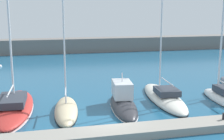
{
  "coord_description": "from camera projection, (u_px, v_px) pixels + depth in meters",
  "views": [
    {
      "loc": [
        -4.03,
        -18.64,
        7.56
      ],
      "look_at": [
        0.99,
        3.03,
        3.08
      ],
      "focal_mm": 49.0,
      "sensor_mm": 36.0,
      "label": 1
    }
  ],
  "objects": [
    {
      "name": "sailboat_ivory_sixth",
      "position": [
        164.0,
        97.0,
        25.76
      ],
      "size": [
        3.05,
        9.24,
        17.01
      ],
      "rotation": [
        0.0,
        0.0,
        1.5
      ],
      "color": "silver",
      "rests_on": "ground_plane"
    },
    {
      "name": "motorboat_charcoal_fifth",
      "position": [
        123.0,
        102.0,
        23.61
      ],
      "size": [
        2.59,
        7.04,
        3.0
      ],
      "rotation": [
        0.0,
        0.0,
        1.46
      ],
      "color": "#2D2D33",
      "rests_on": "ground_plane"
    },
    {
      "name": "dock_pier",
      "position": [
        115.0,
        133.0,
        18.25
      ],
      "size": [
        33.95,
        1.72,
        0.5
      ],
      "primitive_type": "cube",
      "color": "gray",
      "rests_on": "ground_plane"
    },
    {
      "name": "sailboat_white_seventh",
      "position": [
        223.0,
        97.0,
        25.26
      ],
      "size": [
        1.97,
        6.23,
        13.52
      ],
      "rotation": [
        0.0,
        0.0,
        1.5
      ],
      "color": "white",
      "rests_on": "ground_plane"
    },
    {
      "name": "breakwater_seawall",
      "position": [
        65.0,
        45.0,
        53.35
      ],
      "size": [
        108.0,
        3.37,
        2.46
      ],
      "primitive_type": "cube",
      "color": "slate",
      "rests_on": "ground_plane"
    },
    {
      "name": "mooring_buoy_white",
      "position": [
        0.0,
        67.0,
        40.59
      ],
      "size": [
        0.52,
        0.52,
        0.52
      ],
      "primitive_type": "sphere",
      "color": "white",
      "rests_on": "ground_plane"
    },
    {
      "name": "ground_plane",
      "position": [
        108.0,
        125.0,
        20.19
      ],
      "size": [
        120.0,
        120.0,
        0.0
      ],
      "primitive_type": "plane",
      "color": "#1E567A"
    },
    {
      "name": "dock_bollard",
      "position": [
        224.0,
        116.0,
        19.77
      ],
      "size": [
        0.2,
        0.2,
        0.44
      ],
      "primitive_type": "cylinder",
      "color": "black",
      "rests_on": "dock_pier"
    },
    {
      "name": "sailboat_red_third",
      "position": [
        13.0,
        106.0,
        22.94
      ],
      "size": [
        3.22,
        9.6,
        17.43
      ],
      "rotation": [
        0.0,
        0.0,
        1.53
      ],
      "color": "#B72D28",
      "rests_on": "ground_plane"
    },
    {
      "name": "sailboat_sand_fourth",
      "position": [
        66.0,
        110.0,
        22.53
      ],
      "size": [
        2.28,
        6.66,
        10.42
      ],
      "rotation": [
        0.0,
        0.0,
        1.48
      ],
      "color": "beige",
      "rests_on": "ground_plane"
    }
  ]
}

